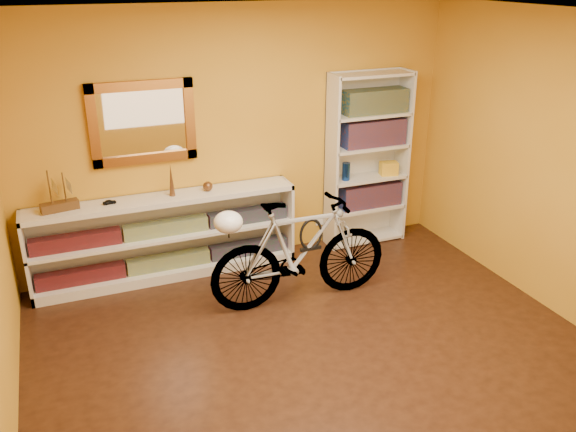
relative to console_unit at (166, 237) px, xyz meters
name	(u,v)px	position (x,y,z in m)	size (l,w,h in m)	color
floor	(320,356)	(0.85, -1.81, -0.43)	(4.50, 4.00, 0.01)	black
ceiling	(329,16)	(0.85, -1.81, 2.18)	(4.50, 4.00, 0.01)	silver
back_wall	(240,138)	(0.85, 0.19, 0.88)	(4.50, 0.01, 2.60)	orange
right_wall	(564,169)	(3.10, -1.81, 0.88)	(0.01, 4.00, 2.60)	orange
gilt_mirror	(143,123)	(-0.10, 0.15, 1.12)	(0.98, 0.06, 0.78)	brown
wall_socket	(319,221)	(1.75, 0.17, -0.17)	(0.09, 0.01, 0.09)	silver
console_unit	(166,237)	(0.00, 0.00, 0.00)	(2.60, 0.35, 0.85)	silver
cd_row_lower	(169,261)	(0.00, -0.02, -0.26)	(2.50, 0.13, 0.14)	black
cd_row_upper	(166,228)	(0.00, -0.02, 0.11)	(2.50, 0.13, 0.14)	navy
model_ship	(57,190)	(-0.93, 0.00, 0.62)	(0.33, 0.12, 0.39)	#452B13
toy_car	(110,204)	(-0.50, 0.00, 0.43)	(0.00, 0.00, 0.00)	black
bronze_ornament	(171,180)	(0.09, 0.00, 0.59)	(0.06, 0.06, 0.33)	brown
decorative_orb	(208,186)	(0.45, 0.00, 0.47)	(0.10, 0.10, 0.10)	brown
bookcase	(367,160)	(2.24, 0.03, 0.52)	(0.90, 0.30, 1.90)	silver
book_row_a	(370,194)	(2.29, 0.03, 0.12)	(0.70, 0.22, 0.26)	maroon
book_row_b	(373,132)	(2.29, 0.03, 0.83)	(0.70, 0.22, 0.28)	maroon
book_row_c	(375,101)	(2.29, 0.03, 1.16)	(0.70, 0.22, 0.25)	navy
travel_mug	(346,171)	(1.97, 0.01, 0.44)	(0.09, 0.09, 0.19)	navy
red_tin	(352,106)	(2.04, 0.06, 1.12)	(0.13, 0.13, 0.17)	maroon
yellow_bag	(389,168)	(2.49, -0.01, 0.41)	(0.19, 0.13, 0.15)	yellow
bicycle	(300,251)	(1.04, -0.94, 0.08)	(1.73, 0.45, 1.02)	silver
helmet	(228,222)	(0.38, -0.93, 0.47)	(0.25, 0.24, 0.19)	white
u_lock	(311,234)	(1.14, -0.95, 0.24)	(0.23, 0.23, 0.02)	black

